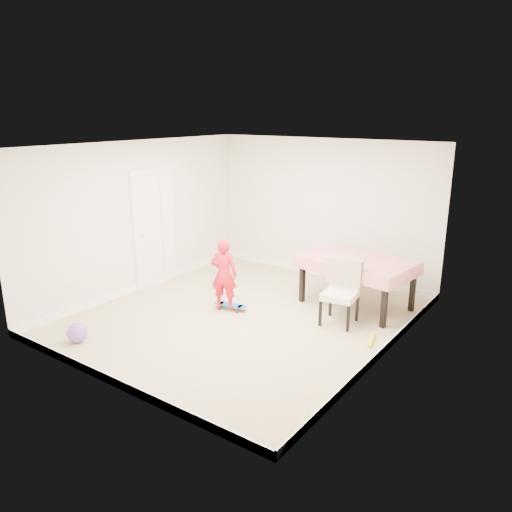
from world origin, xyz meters
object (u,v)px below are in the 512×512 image
Objects in this scene: dining_table at (356,283)px; skateboard at (231,307)px; child at (224,276)px; dining_chair at (340,293)px; balloon at (77,333)px.

dining_table is 3.06× the size of skateboard.
child reaches higher than dining_table.
dining_chair is at bearing -75.23° from dining_table.
dining_chair is at bearing 175.63° from child.
dining_table is 2.14m from child.
child is (-1.63, -1.38, 0.17)m from dining_table.
dining_table is 1.50× the size of child.
dining_table is at bearing -163.06° from child.
dining_chair reaches higher than skateboard.
dining_table is at bearing 89.61° from dining_chair.
skateboard is 0.54m from child.
dining_chair reaches higher than balloon.
child reaches higher than skateboard.
dining_table is 1.78× the size of dining_chair.
dining_chair is 3.77m from balloon.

